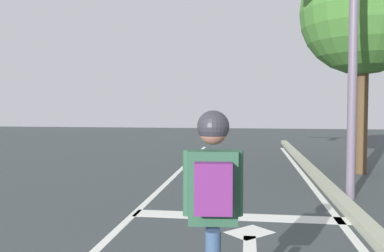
% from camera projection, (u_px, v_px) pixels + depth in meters
% --- Properties ---
extents(lane_line_center, '(0.12, 20.00, 0.01)m').
position_uv_depth(lane_line_center, '(141.00, 208.00, 6.71)').
color(lane_line_center, silver).
rests_on(lane_line_center, ground).
extents(lane_line_curbside, '(0.12, 20.00, 0.01)m').
position_uv_depth(lane_line_curbside, '(335.00, 214.00, 6.28)').
color(lane_line_curbside, silver).
rests_on(lane_line_curbside, ground).
extents(stop_bar, '(3.27, 0.40, 0.01)m').
position_uv_depth(stop_bar, '(239.00, 217.00, 6.15)').
color(stop_bar, silver).
rests_on(stop_bar, ground).
extents(lane_arrow_head, '(0.71, 0.71, 0.01)m').
position_uv_depth(lane_arrow_head, '(250.00, 232.00, 5.40)').
color(lane_arrow_head, silver).
rests_on(lane_arrow_head, ground).
extents(curb_strip, '(0.24, 24.00, 0.14)m').
position_uv_depth(curb_strip, '(351.00, 211.00, 6.24)').
color(curb_strip, '#A0A48B').
rests_on(curb_strip, ground).
extents(skater, '(0.44, 0.60, 1.59)m').
position_uv_depth(skater, '(213.00, 192.00, 2.91)').
color(skater, '#314969').
rests_on(skater, skateboard).
extents(roadside_tree, '(3.10, 3.10, 5.57)m').
position_uv_depth(roadside_tree, '(364.00, 12.00, 9.88)').
color(roadside_tree, '#4F3A24').
rests_on(roadside_tree, ground).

